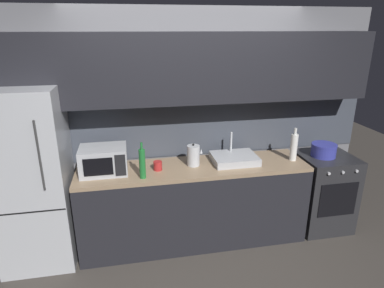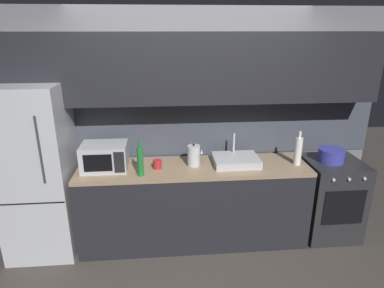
# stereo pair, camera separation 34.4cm
# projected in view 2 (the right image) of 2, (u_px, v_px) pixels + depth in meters

# --- Properties ---
(back_wall) EXTENTS (4.18, 0.44, 2.50)m
(back_wall) POSITION_uv_depth(u_px,v_px,m) (191.00, 100.00, 3.59)
(back_wall) COLOR slate
(back_wall) RESTS_ON ground
(counter_run) EXTENTS (2.44, 0.60, 0.90)m
(counter_run) POSITION_uv_depth(u_px,v_px,m) (194.00, 204.00, 3.68)
(counter_run) COLOR black
(counter_run) RESTS_ON ground
(refrigerator) EXTENTS (0.68, 0.69, 1.80)m
(refrigerator) POSITION_uv_depth(u_px,v_px,m) (38.00, 172.00, 3.40)
(refrigerator) COLOR #ADAFB5
(refrigerator) RESTS_ON ground
(oven_range) EXTENTS (0.60, 0.62, 0.90)m
(oven_range) POSITION_uv_depth(u_px,v_px,m) (330.00, 198.00, 3.81)
(oven_range) COLOR #232326
(oven_range) RESTS_ON ground
(microwave) EXTENTS (0.46, 0.35, 0.27)m
(microwave) POSITION_uv_depth(u_px,v_px,m) (105.00, 157.00, 3.42)
(microwave) COLOR #A8AAAF
(microwave) RESTS_ON counter_run
(sink_basin) EXTENTS (0.48, 0.38, 0.30)m
(sink_basin) POSITION_uv_depth(u_px,v_px,m) (236.00, 160.00, 3.58)
(sink_basin) COLOR #ADAFB5
(sink_basin) RESTS_ON counter_run
(kettle) EXTENTS (0.17, 0.13, 0.24)m
(kettle) POSITION_uv_depth(u_px,v_px,m) (194.00, 156.00, 3.52)
(kettle) COLOR #B7BABF
(kettle) RESTS_ON counter_run
(wine_bottle_white) EXTENTS (0.08, 0.08, 0.37)m
(wine_bottle_white) POSITION_uv_depth(u_px,v_px,m) (298.00, 151.00, 3.53)
(wine_bottle_white) COLOR silver
(wine_bottle_white) RESTS_ON counter_run
(wine_bottle_green) EXTENTS (0.06, 0.06, 0.36)m
(wine_bottle_green) POSITION_uv_depth(u_px,v_px,m) (140.00, 161.00, 3.26)
(wine_bottle_green) COLOR #1E6B2D
(wine_bottle_green) RESTS_ON counter_run
(mug_red) EXTENTS (0.09, 0.09, 0.09)m
(mug_red) POSITION_uv_depth(u_px,v_px,m) (157.00, 164.00, 3.46)
(mug_red) COLOR #A82323
(mug_red) RESTS_ON counter_run
(cooking_pot) EXTENTS (0.28, 0.28, 0.15)m
(cooking_pot) POSITION_uv_depth(u_px,v_px,m) (331.00, 155.00, 3.63)
(cooking_pot) COLOR #333899
(cooking_pot) RESTS_ON oven_range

